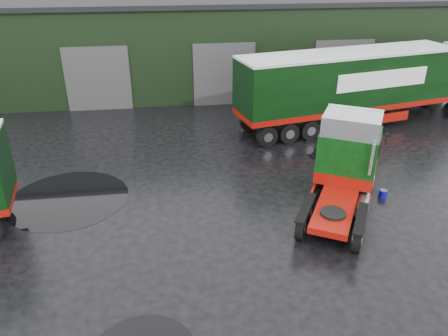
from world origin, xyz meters
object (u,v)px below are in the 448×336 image
Objects in this scene: hero_tractor at (342,172)px; tree_back_b at (283,12)px; warehouse at (213,39)px; wash_bucket at (383,194)px; lorry_right at (346,90)px; tree_back_a at (115,4)px.

tree_back_b is at bearing 109.20° from hero_tractor.
warehouse is 96.47× the size of wash_bucket.
lorry_right reaches higher than hero_tractor.
wash_bucket is at bearing 52.80° from hero_tractor.
lorry_right is at bearing -55.75° from tree_back_a.
warehouse is 12.90m from tree_back_a.
hero_tractor is at bearing -82.92° from warehouse.
warehouse is 12.71m from lorry_right.
warehouse is at bearing -128.66° from tree_back_b.
warehouse is 12.82m from tree_back_b.
wash_bucket is (4.90, -19.10, -3.00)m from warehouse.
hero_tractor is at bearing -156.74° from wash_bucket.
tree_back_b reaches higher than wash_bucket.
lorry_right is 49.25× the size of wash_bucket.
tree_back_a is 1.27× the size of tree_back_b.
wash_bucket is 29.48m from tree_back_b.
tree_back_b is at bearing 83.93° from wash_bucket.
tree_back_a reaches higher than lorry_right.
lorry_right is 21.13m from tree_back_b.
hero_tractor is 3.11m from wash_bucket.
tree_back_b is at bearing 163.05° from lorry_right.
tree_back_a is (-10.50, 30.13, 2.90)m from hero_tractor.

